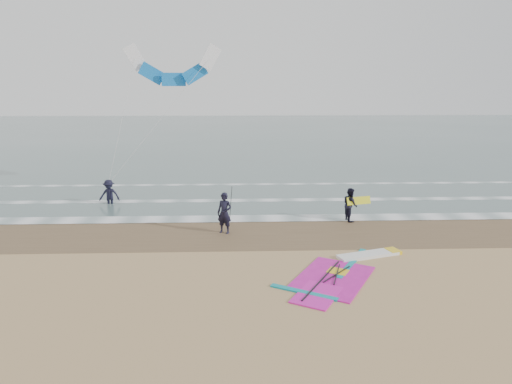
{
  "coord_description": "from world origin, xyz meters",
  "views": [
    {
      "loc": [
        -1.76,
        -14.53,
        6.84
      ],
      "look_at": [
        -1.06,
        5.0,
        2.2
      ],
      "focal_mm": 32.0,
      "sensor_mm": 36.0,
      "label": 1
    }
  ],
  "objects_px": {
    "person_walking": "(350,205)",
    "person_wading": "(109,189)",
    "surf_kite": "(173,69)",
    "person_standing": "(224,213)",
    "windsurf_rig": "(344,271)"
  },
  "relations": [
    {
      "from": "windsurf_rig",
      "to": "person_wading",
      "type": "relative_size",
      "value": 3.11
    },
    {
      "from": "person_standing",
      "to": "person_walking",
      "type": "relative_size",
      "value": 1.13
    },
    {
      "from": "person_wading",
      "to": "surf_kite",
      "type": "relative_size",
      "value": 0.22
    },
    {
      "from": "person_standing",
      "to": "surf_kite",
      "type": "bearing_deg",
      "value": 134.32
    },
    {
      "from": "person_wading",
      "to": "person_walking",
      "type": "bearing_deg",
      "value": -15.8
    },
    {
      "from": "windsurf_rig",
      "to": "person_wading",
      "type": "distance_m",
      "value": 15.41
    },
    {
      "from": "person_walking",
      "to": "person_wading",
      "type": "xyz_separation_m",
      "value": [
        -13.2,
        3.74,
        0.05
      ]
    },
    {
      "from": "person_walking",
      "to": "surf_kite",
      "type": "height_order",
      "value": "surf_kite"
    },
    {
      "from": "person_walking",
      "to": "person_standing",
      "type": "bearing_deg",
      "value": 95.76
    },
    {
      "from": "windsurf_rig",
      "to": "person_walking",
      "type": "relative_size",
      "value": 3.29
    },
    {
      "from": "person_wading",
      "to": "windsurf_rig",
      "type": "bearing_deg",
      "value": -41.85
    },
    {
      "from": "windsurf_rig",
      "to": "person_wading",
      "type": "xyz_separation_m",
      "value": [
        -11.45,
        10.27,
        0.87
      ]
    },
    {
      "from": "person_wading",
      "to": "surf_kite",
      "type": "distance_m",
      "value": 8.42
    },
    {
      "from": "person_standing",
      "to": "person_wading",
      "type": "height_order",
      "value": "person_standing"
    },
    {
      "from": "person_walking",
      "to": "surf_kite",
      "type": "xyz_separation_m",
      "value": [
        -9.7,
        7.14,
        6.91
      ]
    }
  ]
}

